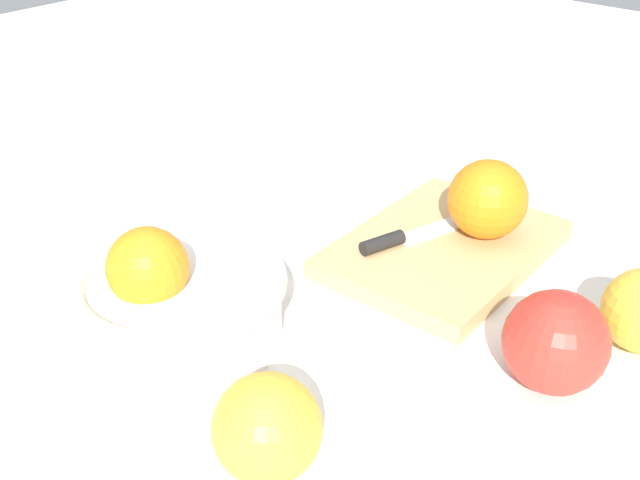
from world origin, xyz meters
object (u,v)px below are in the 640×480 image
object	(u,v)px
knife	(410,236)
apple_front_left	(267,428)
cutting_board	(442,248)
orange_on_board	(488,199)
apple_front_center	(556,342)
bowl	(175,298)

from	to	relation	value
knife	apple_front_left	bearing A→B (deg)	-163.36
knife	cutting_board	bearing A→B (deg)	-49.35
orange_on_board	apple_front_left	distance (m)	0.34
cutting_board	orange_on_board	world-z (taller)	orange_on_board
apple_front_left	apple_front_center	bearing A→B (deg)	-27.10
orange_on_board	apple_front_left	world-z (taller)	orange_on_board
apple_front_left	apple_front_center	size ratio (longest dim) A/B	0.92
bowl	apple_front_left	size ratio (longest dim) A/B	2.43
knife	apple_front_left	xyz separation A→B (m)	(-0.29, -0.09, 0.01)
bowl	apple_front_left	world-z (taller)	bowl
bowl	apple_front_center	xyz separation A→B (m)	(0.15, -0.26, 0.00)
knife	orange_on_board	bearing A→B (deg)	-40.92
bowl	cutting_board	world-z (taller)	bowl
cutting_board	apple_front_left	world-z (taller)	apple_front_left
orange_on_board	apple_front_left	size ratio (longest dim) A/B	1.05
cutting_board	apple_front_left	bearing A→B (deg)	-168.72
orange_on_board	knife	size ratio (longest dim) A/B	0.50
cutting_board	knife	world-z (taller)	knife
cutting_board	knife	xyz separation A→B (m)	(-0.02, 0.02, 0.01)
orange_on_board	apple_front_left	xyz separation A→B (m)	(-0.34, -0.04, -0.02)
bowl	cutting_board	bearing A→B (deg)	-20.74
bowl	apple_front_left	distance (m)	0.17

